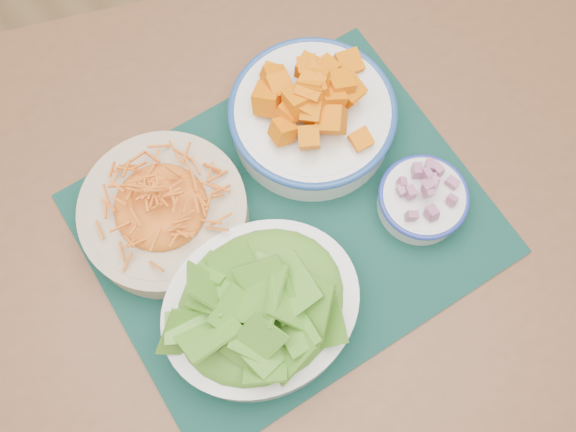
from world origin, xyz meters
The scene contains 7 objects.
ground centered at (0.00, 0.00, 0.00)m, with size 4.00×4.00×0.00m, color #A27D4E.
table centered at (-0.27, -0.20, 0.66)m, with size 1.58×1.36×0.75m.
placemat centered at (-0.21, -0.19, 0.75)m, with size 0.52×0.43×0.00m, color black.
carrot_bowl centered at (-0.34, -0.09, 0.80)m, with size 0.28×0.28×0.09m.
squash_bowl centered at (-0.09, -0.10, 0.81)m, with size 0.24×0.24×0.11m.
lettuce_bowl centered at (-0.32, -0.27, 0.81)m, with size 0.29×0.26×0.12m.
onion_bowl centered at (-0.05, -0.29, 0.78)m, with size 0.14×0.14×0.06m.
Camera 1 is at (-0.38, -0.41, 1.60)m, focal length 40.00 mm.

